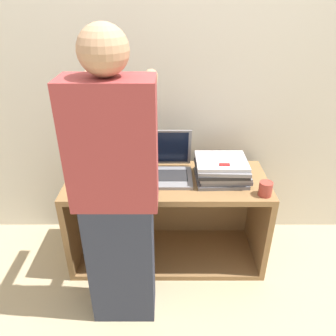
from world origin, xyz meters
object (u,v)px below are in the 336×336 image
object	(u,v)px
person	(118,197)
laptop_stack_right	(223,170)
laptop_open	(168,167)
laptop_stack_left	(113,171)
mug	(266,189)

from	to	relation	value
person	laptop_stack_right	bearing A→B (deg)	37.07
laptop_open	laptop_stack_left	distance (m)	0.34
laptop_stack_right	laptop_stack_left	bearing A→B (deg)	-179.83
laptop_stack_left	person	distance (m)	0.46
laptop_stack_right	person	bearing A→B (deg)	-142.93
laptop_stack_left	mug	bearing A→B (deg)	-11.11
laptop_stack_right	person	xyz separation A→B (m)	(-0.58, -0.44, 0.09)
person	mug	distance (m)	0.85
laptop_open	person	xyz separation A→B (m)	(-0.24, -0.49, 0.10)
laptop_stack_left	laptop_stack_right	size ratio (longest dim) A/B	0.99
laptop_stack_right	person	size ratio (longest dim) A/B	0.21
mug	person	bearing A→B (deg)	-162.15
laptop_stack_left	mug	xyz separation A→B (m)	(0.90, -0.18, -0.01)
laptop_stack_left	mug	world-z (taller)	laptop_stack_left
person	mug	size ratio (longest dim) A/B	18.41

